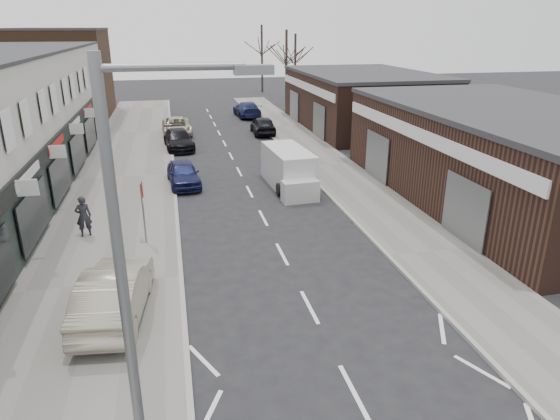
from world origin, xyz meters
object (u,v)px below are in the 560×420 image
parked_car_left_c (177,126)px  parked_car_right_a (286,158)px  sedan_on_pavement (114,292)px  white_van (289,170)px  parked_car_right_b (263,125)px  pedestrian (83,216)px  parked_car_left_a (183,173)px  parked_car_left_b (179,139)px  street_lamp (138,308)px  parked_car_right_c (247,109)px  warning_sign (143,194)px

parked_car_left_c → parked_car_right_a: 13.59m
sedan_on_pavement → parked_car_right_a: bearing=-113.2°
white_van → parked_car_right_a: (0.70, 3.80, -0.32)m
parked_car_left_c → parked_car_right_b: bearing=-13.6°
pedestrian → parked_car_left_a: size_ratio=0.43×
pedestrian → parked_car_left_b: pedestrian is taller
parked_car_left_c → parked_car_right_b: size_ratio=1.14×
sedan_on_pavement → parked_car_right_b: bearing=-103.3°
sedan_on_pavement → parked_car_left_a: size_ratio=1.18×
white_van → sedan_on_pavement: 14.29m
sedan_on_pavement → parked_car_left_c: bearing=-88.7°
sedan_on_pavement → pedestrian: (-1.79, 6.67, 0.09)m
pedestrian → parked_car_right_a: bearing=-151.7°
street_lamp → parked_car_right_b: size_ratio=1.88×
street_lamp → sedan_on_pavement: (-1.37, 7.41, -3.71)m
parked_car_right_a → parked_car_right_c: (0.54, 19.10, 0.07)m
parked_car_left_a → parked_car_left_c: (0.00, 14.23, -0.01)m
parked_car_left_b → parked_car_right_b: parked_car_right_b is taller
warning_sign → parked_car_right_a: warning_sign is taller
white_van → warning_sign: bearing=-143.2°
parked_car_left_b → white_van: bearing=-66.8°
street_lamp → parked_car_left_b: bearing=87.8°
parked_car_right_a → parked_car_right_c: parked_car_right_c is taller
parked_car_left_a → parked_car_right_a: bearing=14.8°
warning_sign → sedan_on_pavement: 5.59m
parked_car_right_b → parked_car_right_c: size_ratio=0.84×
parked_car_left_b → parked_car_right_c: size_ratio=0.93×
warning_sign → parked_car_right_c: 30.54m
white_van → sedan_on_pavement: (-8.16, -11.73, -0.09)m
warning_sign → parked_car_right_a: (8.12, 10.15, -1.53)m
pedestrian → white_van: bearing=-164.5°
sedan_on_pavement → pedestrian: 6.90m
sedan_on_pavement → parked_car_left_c: 27.65m
sedan_on_pavement → parked_car_left_a: bearing=-94.1°
parked_car_right_a → parked_car_right_c: size_ratio=0.80×
warning_sign → parked_car_left_c: 22.27m
sedan_on_pavement → parked_car_right_a: size_ratio=1.17×
street_lamp → pedestrian: (-3.17, 14.08, -3.63)m
parked_car_right_a → street_lamp: bearing=66.2°
parked_car_right_a → white_van: bearing=73.8°
white_van → parked_car_left_a: white_van is taller
parked_car_left_a → parked_car_right_b: parked_car_right_b is taller
street_lamp → parked_car_right_b: bearing=76.5°
sedan_on_pavement → parked_car_right_b: 27.78m
white_van → parked_car_right_a: white_van is taller
street_lamp → parked_car_left_a: bearing=86.9°
parked_car_right_c → parked_car_right_b: bearing=86.9°
parked_car_left_b → parked_car_left_c: parked_car_left_b is taller
warning_sign → parked_car_left_a: 8.25m
street_lamp → white_van: size_ratio=1.45×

